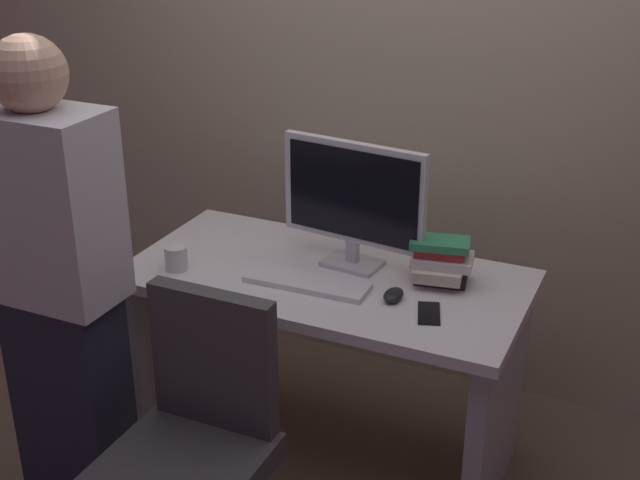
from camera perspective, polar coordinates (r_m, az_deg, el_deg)
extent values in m
plane|color=brown|center=(3.37, 0.36, -13.70)|extent=(9.00, 9.00, 0.00)
cube|color=tan|center=(3.42, 5.79, 14.40)|extent=(6.40, 0.10, 3.00)
cube|color=white|center=(2.99, 0.40, -2.63)|extent=(1.39, 0.70, 0.04)
cube|color=#B2B2B7|center=(3.44, -9.36, -6.17)|extent=(0.06, 0.62, 0.70)
cube|color=#B2B2B7|center=(3.01, 11.68, -11.19)|extent=(0.06, 0.62, 0.70)
cube|color=#3F3F3F|center=(2.58, -9.05, -14.77)|extent=(0.44, 0.44, 0.08)
cube|color=#3F3F3F|center=(2.56, -7.10, -7.85)|extent=(0.40, 0.06, 0.44)
cube|color=#262838|center=(2.94, -16.03, -10.92)|extent=(0.34, 0.20, 0.85)
cube|color=silver|center=(2.61, -17.79, 2.14)|extent=(0.40, 0.24, 0.58)
sphere|color=tan|center=(2.50, -18.92, 10.44)|extent=(0.22, 0.22, 0.22)
cube|color=silver|center=(3.04, 2.17, -1.56)|extent=(0.21, 0.16, 0.02)
cube|color=silver|center=(3.02, 2.19, -0.74)|extent=(0.04, 0.03, 0.08)
cube|color=silver|center=(2.93, 2.25, 3.17)|extent=(0.54, 0.09, 0.36)
cube|color=black|center=(2.92, 2.16, 3.06)|extent=(0.49, 0.06, 0.32)
cube|color=white|center=(2.90, -0.89, -2.86)|extent=(0.43, 0.14, 0.02)
ellipsoid|color=black|center=(2.81, 4.92, -3.67)|extent=(0.06, 0.10, 0.03)
cylinder|color=silver|center=(3.04, -9.57, -1.18)|extent=(0.08, 0.08, 0.09)
cube|color=black|center=(2.95, 8.08, -2.48)|extent=(0.19, 0.14, 0.03)
cube|color=beige|center=(2.92, 7.92, -2.04)|extent=(0.19, 0.19, 0.04)
cube|color=white|center=(2.91, 8.16, -1.32)|extent=(0.22, 0.17, 0.03)
cube|color=red|center=(2.91, 8.02, -0.63)|extent=(0.18, 0.14, 0.03)
cube|color=#338C59|center=(2.88, 8.02, -0.22)|extent=(0.22, 0.15, 0.03)
cube|color=black|center=(2.74, 7.28, -4.87)|extent=(0.11, 0.16, 0.01)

